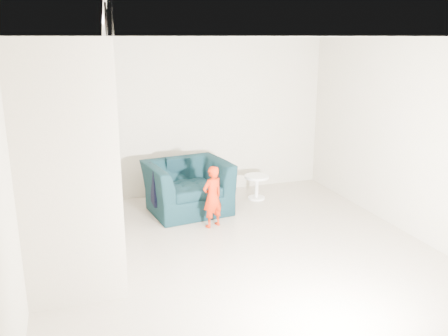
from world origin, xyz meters
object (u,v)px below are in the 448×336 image
(armchair, at_px, (188,187))
(toddler, at_px, (212,197))
(staircase, at_px, (70,189))
(side_table, at_px, (257,183))

(armchair, distance_m, toddler, 0.77)
(toddler, distance_m, staircase, 2.07)
(armchair, xyz_separation_m, staircase, (-1.76, -1.30, 0.54))
(side_table, bearing_deg, toddler, -138.96)
(side_table, distance_m, staircase, 3.44)
(toddler, xyz_separation_m, side_table, (1.09, 0.94, -0.18))
(armchair, bearing_deg, side_table, 1.36)
(armchair, height_order, side_table, armchair)
(staircase, bearing_deg, side_table, 26.34)
(armchair, xyz_separation_m, side_table, (1.26, 0.20, -0.12))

